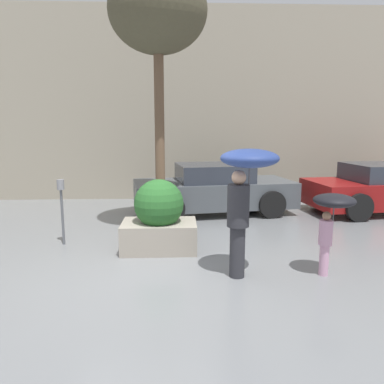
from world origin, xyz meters
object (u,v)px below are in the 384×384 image
(parked_car_near, at_px, (214,190))
(parked_car_far, at_px, (380,189))
(planter_box, at_px, (159,219))
(person_adult, at_px, (245,182))
(street_tree, at_px, (158,14))
(person_child, at_px, (332,212))
(parking_meter, at_px, (61,198))

(parked_car_near, height_order, parked_car_far, same)
(planter_box, xyz_separation_m, parked_car_near, (1.33, 3.12, 0.02))
(parked_car_near, bearing_deg, person_adult, 171.46)
(person_adult, xyz_separation_m, street_tree, (-1.40, 2.64, 3.09))
(parked_car_near, bearing_deg, planter_box, 147.79)
(person_child, height_order, street_tree, street_tree)
(planter_box, height_order, street_tree, street_tree)
(person_child, distance_m, parked_car_far, 5.45)
(parked_car_near, height_order, street_tree, street_tree)
(parked_car_near, relative_size, parking_meter, 3.41)
(parking_meter, bearing_deg, street_tree, 24.47)
(planter_box, xyz_separation_m, parking_meter, (-1.93, 0.41, 0.33))
(planter_box, xyz_separation_m, parked_car_far, (5.93, 3.03, 0.02))
(street_tree, relative_size, parking_meter, 4.21)
(person_child, bearing_deg, planter_box, 174.07)
(person_child, distance_m, parked_car_near, 4.71)
(person_adult, distance_m, parking_meter, 3.79)
(parking_meter, bearing_deg, planter_box, -11.90)
(planter_box, xyz_separation_m, street_tree, (-0.02, 1.27, 3.99))
(person_adult, height_order, parked_car_near, person_adult)
(planter_box, relative_size, street_tree, 0.25)
(parked_car_near, bearing_deg, street_tree, 134.55)
(person_adult, xyz_separation_m, person_child, (1.36, 0.00, -0.47))
(person_adult, height_order, street_tree, street_tree)
(parked_car_far, bearing_deg, person_adult, 126.71)
(street_tree, distance_m, parking_meter, 4.22)
(parked_car_near, distance_m, street_tree, 4.58)
(parked_car_far, xyz_separation_m, parking_meter, (-7.86, -2.63, 0.31))
(street_tree, bearing_deg, person_adult, -62.08)
(street_tree, bearing_deg, parking_meter, -155.53)
(parked_car_near, height_order, parking_meter, parked_car_near)
(parked_car_far, height_order, parking_meter, parked_car_far)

